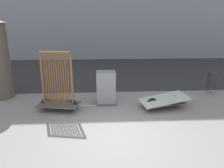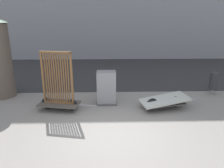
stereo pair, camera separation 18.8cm
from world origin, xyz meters
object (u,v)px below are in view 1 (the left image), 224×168
object	(u,v)px
bike_cart_with_mattress	(164,100)
trash_bin	(212,80)
utility_cabinet	(106,89)
bike_cart_with_bedframe	(58,91)

from	to	relation	value
bike_cart_with_mattress	trash_bin	world-z (taller)	trash_bin
utility_cabinet	trash_bin	size ratio (longest dim) A/B	1.34
bike_cart_with_bedframe	utility_cabinet	size ratio (longest dim) A/B	1.68
trash_bin	bike_cart_with_mattress	bearing A→B (deg)	-149.62
bike_cart_with_bedframe	utility_cabinet	world-z (taller)	bike_cart_with_bedframe
bike_cart_with_mattress	utility_cabinet	size ratio (longest dim) A/B	1.79
bike_cart_with_bedframe	bike_cart_with_mattress	world-z (taller)	bike_cart_with_bedframe
bike_cart_with_mattress	trash_bin	xyz separation A→B (m)	(2.64, 1.55, 0.31)
bike_cart_with_mattress	bike_cart_with_bedframe	bearing A→B (deg)	168.35
bike_cart_with_mattress	trash_bin	distance (m)	3.08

